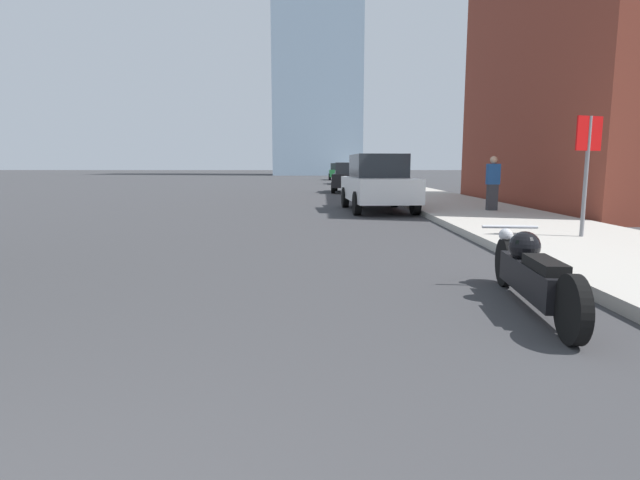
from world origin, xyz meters
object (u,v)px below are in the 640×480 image
Objects in this scene: pedestrian at (493,183)px; parked_car_silver at (346,173)px; motorcycle at (531,273)px; stop_sign at (587,155)px; parked_car_black at (351,177)px; parked_car_green at (338,172)px; parked_car_white at (378,183)px.

parked_car_silver is at bearing 96.62° from pedestrian.
motorcycle is 1.19× the size of stop_sign.
pedestrian is (3.03, -26.11, 0.08)m from parked_car_silver.
motorcycle is 10.05m from pedestrian.
stop_sign is (3.14, -18.61, 0.80)m from parked_car_black.
parked_car_green reaches higher than pedestrian.
parked_car_silver is (-0.20, 35.74, 0.49)m from motorcycle.
parked_car_white reaches higher than pedestrian.
parked_car_green is 1.88× the size of stop_sign.
parked_car_black is 18.89m from stop_sign.
parked_car_white reaches higher than parked_car_black.
parked_car_silver is 31.75m from stop_sign.
stop_sign is at bearing 62.79° from motorcycle.
parked_car_black is 13.01m from parked_car_silver.
stop_sign is 1.37× the size of pedestrian.
parked_car_silver is 12.58m from parked_car_green.
pedestrian reaches higher than motorcycle.
parked_car_white is at bearing 155.82° from pedestrian.
parked_car_green is at bearing 95.80° from motorcycle.
stop_sign is (2.96, -6.93, 0.72)m from parked_car_white.
parked_car_white is 37.27m from parked_car_green.
motorcycle is at bearing -122.47° from stop_sign.
parked_car_green is at bearing 85.83° from parked_car_white.
pedestrian is at bearing 78.85° from motorcycle.
stop_sign is at bearing -85.00° from parked_car_silver.
parked_car_white is at bearing -84.64° from parked_car_black.
parked_car_green reaches higher than parked_car_silver.
parked_car_white reaches higher than parked_car_silver.
pedestrian is at bearing -85.44° from parked_car_green.
parked_car_silver reaches higher than motorcycle.
pedestrian reaches higher than parked_car_black.
parked_car_silver is (0.32, 13.01, 0.04)m from parked_car_black.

